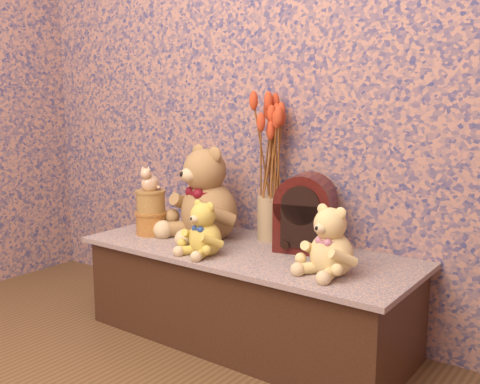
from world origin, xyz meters
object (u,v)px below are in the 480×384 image
Objects in this scene: teddy_large at (209,188)px; cat_figurine at (150,178)px; teddy_medium at (205,225)px; cathedral_radio at (306,212)px; biscuit_tin_lower at (151,223)px; teddy_small at (332,237)px; ceramic_vase at (270,218)px.

cat_figurine is at bearing -133.73° from teddy_large.
cathedral_radio is at bearing 52.16° from teddy_medium.
teddy_medium is 1.69× the size of biscuit_tin_lower.
cat_figurine is at bearing -167.50° from teddy_small.
biscuit_tin_lower is at bearing -133.73° from teddy_large.
teddy_small is 0.30m from cathedral_radio.
ceramic_vase is at bearing 25.84° from biscuit_tin_lower.
teddy_medium is 0.40m from cathedral_radio.
teddy_small reaches higher than ceramic_vase.
biscuit_tin_lower is at bearing 0.00° from cat_figurine.
teddy_large is at bearing 26.90° from biscuit_tin_lower.
cat_figurine is (-0.39, 0.10, 0.14)m from teddy_medium.
teddy_small is 0.90m from biscuit_tin_lower.
teddy_large reaches higher than biscuit_tin_lower.
biscuit_tin_lower is 0.20m from cat_figurine.
ceramic_vase is 0.54m from biscuit_tin_lower.
teddy_medium is 1.95× the size of cat_figurine.
teddy_medium is at bearing -34.52° from teddy_large.
cat_figurine is at bearing 0.00° from biscuit_tin_lower.
teddy_medium is at bearing -22.61° from cat_figurine.
teddy_large is 3.69× the size of cat_figurine.
teddy_small reaches higher than teddy_medium.
teddy_small is (0.51, 0.07, 0.02)m from teddy_medium.
teddy_medium is at bearing -151.34° from cathedral_radio.
teddy_large is 0.45m from cathedral_radio.
cathedral_radio is 1.65× the size of ceramic_vase.
teddy_large is 0.27m from cat_figurine.
ceramic_vase is at bearing 162.61° from teddy_small.
cat_figurine is (-0.90, 0.02, 0.12)m from teddy_small.
ceramic_vase is (-0.42, 0.26, -0.04)m from teddy_small.
teddy_medium is 0.43m from cat_figurine.
cathedral_radio is at bearing 5.96° from cat_figurine.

